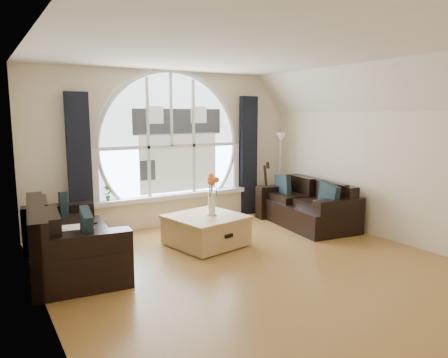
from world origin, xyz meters
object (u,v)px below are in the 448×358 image
at_px(coffee_chest, 206,229).
at_px(potted_plant, 108,193).
at_px(guitar, 264,189).
at_px(vase_flowers, 212,189).
at_px(sofa_left, 71,238).
at_px(floor_lamp, 280,173).
at_px(sofa_right, 306,203).

relative_size(coffee_chest, potted_plant, 3.74).
bearing_deg(guitar, vase_flowers, -139.15).
height_order(sofa_left, coffee_chest, sofa_left).
height_order(floor_lamp, guitar, floor_lamp).
height_order(sofa_right, floor_lamp, floor_lamp).
xyz_separation_m(sofa_left, guitar, (3.79, 1.01, 0.13)).
relative_size(coffee_chest, floor_lamp, 0.63).
relative_size(sofa_right, potted_plant, 6.55).
height_order(sofa_right, vase_flowers, vase_flowers).
distance_m(vase_flowers, potted_plant, 1.83).
bearing_deg(sofa_left, floor_lamp, 19.88).
relative_size(sofa_left, guitar, 1.84).
height_order(vase_flowers, guitar, vase_flowers).
relative_size(sofa_left, sofa_right, 1.10).
xyz_separation_m(coffee_chest, vase_flowers, (0.09, -0.01, 0.60)).
distance_m(coffee_chest, vase_flowers, 0.61).
bearing_deg(guitar, potted_plant, -176.96).
xyz_separation_m(sofa_right, coffee_chest, (-2.06, -0.08, -0.15)).
height_order(sofa_left, sofa_right, sofa_left).
bearing_deg(coffee_chest, vase_flowers, -18.54).
xyz_separation_m(vase_flowers, potted_plant, (-1.17, 1.41, -0.16)).
bearing_deg(coffee_chest, sofa_right, -9.14).
xyz_separation_m(sofa_left, vase_flowers, (2.03, -0.06, 0.45)).
height_order(coffee_chest, guitar, guitar).
distance_m(guitar, potted_plant, 2.95).
bearing_deg(coffee_chest, sofa_left, 167.19).
distance_m(sofa_left, coffee_chest, 1.94).
bearing_deg(floor_lamp, coffee_chest, -154.32).
xyz_separation_m(sofa_left, coffee_chest, (1.93, -0.05, -0.15)).
xyz_separation_m(sofa_right, floor_lamp, (0.22, 1.01, 0.40)).
distance_m(floor_lamp, guitar, 0.50).
distance_m(sofa_left, guitar, 3.92).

